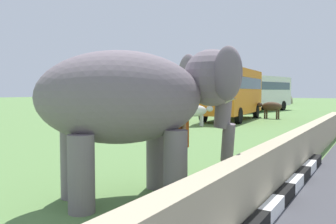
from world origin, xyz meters
The scene contains 9 objects.
barrier_parapet centered at (2.00, 4.39, 0.50)m, with size 28.00×0.36×1.00m, color tan.
elephant centered at (2.66, 6.48, 1.84)m, with size 3.94×3.62×2.85m.
person_handler centered at (3.83, 6.29, 0.93)m, with size 0.54×0.52×1.66m.
bus_orange centered at (20.75, 11.45, 2.08)m, with size 8.41×3.24×3.50m.
bus_white centered at (32.58, 13.06, 2.08)m, with size 10.27×4.43×3.50m.
cow_near centered at (20.58, 12.07, 0.87)m, with size 1.91×1.11×1.23m.
cow_mid centered at (15.28, 11.62, 0.87)m, with size 1.56×1.70×1.23m.
cow_far centered at (23.25, 9.37, 0.87)m, with size 0.81×1.92×1.23m.
hill_east centered at (55.00, 29.27, 0.00)m, with size 36.78×29.42×12.75m.
Camera 1 is at (-2.81, 2.68, 1.99)m, focal length 38.10 mm.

